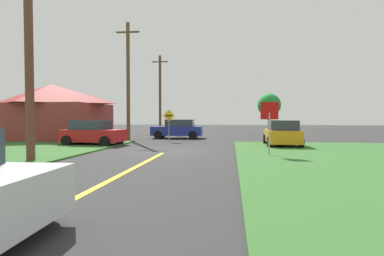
% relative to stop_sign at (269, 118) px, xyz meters
% --- Properties ---
extents(ground_plane, '(120.00, 120.00, 0.00)m').
position_rel_stop_sign_xyz_m(ground_plane, '(-5.13, 1.69, -1.77)').
color(ground_plane, '#2F2F2F').
extents(lane_stripe_center, '(0.20, 14.00, 0.01)m').
position_rel_stop_sign_xyz_m(lane_stripe_center, '(-5.13, -6.31, -1.77)').
color(lane_stripe_center, yellow).
rests_on(lane_stripe_center, ground).
extents(stop_sign, '(0.79, 0.07, 2.50)m').
position_rel_stop_sign_xyz_m(stop_sign, '(0.00, 0.00, 0.00)').
color(stop_sign, '#9EA0A8').
rests_on(stop_sign, ground).
extents(car_approaching_junction, '(4.33, 2.22, 1.62)m').
position_rel_stop_sign_xyz_m(car_approaching_junction, '(-6.31, 11.82, -0.97)').
color(car_approaching_junction, navy).
rests_on(car_approaching_junction, ground).
extents(car_on_crossroad, '(2.06, 3.84, 1.62)m').
position_rel_stop_sign_xyz_m(car_on_crossroad, '(1.40, 5.21, -0.97)').
color(car_on_crossroad, orange).
rests_on(car_on_crossroad, ground).
extents(parked_car_near_building, '(3.98, 2.43, 1.62)m').
position_rel_stop_sign_xyz_m(parked_car_near_building, '(-10.57, 4.45, -0.97)').
color(parked_car_near_building, red).
rests_on(parked_car_near_building, ground).
extents(utility_pole_near, '(1.80, 0.33, 9.46)m').
position_rel_stop_sign_xyz_m(utility_pole_near, '(-9.69, -2.99, 3.05)').
color(utility_pole_near, brown).
rests_on(utility_pole_near, ground).
extents(utility_pole_mid, '(1.80, 0.27, 9.08)m').
position_rel_stop_sign_xyz_m(utility_pole_mid, '(-9.64, 8.66, 2.91)').
color(utility_pole_mid, brown).
rests_on(utility_pole_mid, ground).
extents(utility_pole_far, '(1.80, 0.28, 8.89)m').
position_rel_stop_sign_xyz_m(utility_pole_far, '(-9.87, 20.32, 2.80)').
color(utility_pole_far, '#4F3B25').
rests_on(utility_pole_far, ground).
extents(direction_sign, '(0.90, 0.16, 2.39)m').
position_rel_stop_sign_xyz_m(direction_sign, '(-6.33, 8.09, -0.29)').
color(direction_sign, slate).
rests_on(direction_sign, ground).
extents(oak_tree_left, '(2.73, 2.73, 4.65)m').
position_rel_stop_sign_xyz_m(oak_tree_left, '(2.74, 23.14, 1.49)').
color(oak_tree_left, brown).
rests_on(oak_tree_left, ground).
extents(barn, '(8.39, 6.16, 4.47)m').
position_rel_stop_sign_xyz_m(barn, '(-16.14, 8.78, 0.46)').
color(barn, maroon).
rests_on(barn, ground).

